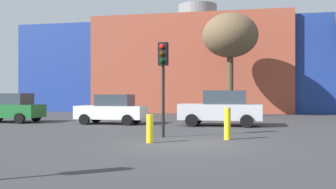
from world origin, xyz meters
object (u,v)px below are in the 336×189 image
at_px(parked_car_0, 10,108).
at_px(bollard_yellow_0, 150,129).
at_px(parked_car_1, 112,109).
at_px(bollard_yellow_1, 227,124).
at_px(traffic_light_island, 163,67).
at_px(parked_car_2, 222,108).
at_px(bare_tree_1, 230,36).

height_order(parked_car_0, bollard_yellow_0, parked_car_0).
distance_m(parked_car_1, bollard_yellow_1, 9.35).
bearing_deg(traffic_light_island, parked_car_1, -137.10).
height_order(parked_car_2, bollard_yellow_0, parked_car_2).
bearing_deg(parked_car_2, bollard_yellow_0, 76.92).
xyz_separation_m(parked_car_1, parked_car_2, (6.12, -0.00, 0.11)).
bearing_deg(bare_tree_1, parked_car_2, -89.58).
bearing_deg(parked_car_1, bollard_yellow_0, 118.44).
bearing_deg(parked_car_1, parked_car_2, 180.00).
relative_size(parked_car_0, parked_car_1, 1.04).
bearing_deg(bollard_yellow_1, parked_car_2, 96.32).
bearing_deg(bollard_yellow_0, bare_tree_1, 84.08).
bearing_deg(parked_car_2, bare_tree_1, -89.58).
relative_size(parked_car_1, bollard_yellow_1, 3.26).
distance_m(parked_car_0, bare_tree_1, 16.34).
relative_size(parked_car_1, parked_car_2, 0.89).
relative_size(parked_car_2, traffic_light_island, 1.17).
distance_m(parked_car_1, bollard_yellow_0, 9.00).
bearing_deg(parked_car_2, parked_car_1, -0.00).
distance_m(parked_car_2, bare_tree_1, 10.51).
height_order(parked_car_2, bare_tree_1, bare_tree_1).
height_order(parked_car_0, traffic_light_island, traffic_light_island).
relative_size(traffic_light_island, bare_tree_1, 0.47).
bearing_deg(traffic_light_island, bare_tree_1, -179.05).
bearing_deg(bare_tree_1, parked_car_1, -123.44).
bearing_deg(bare_tree_1, bollard_yellow_1, -87.15).
distance_m(parked_car_2, traffic_light_island, 6.58).
xyz_separation_m(parked_car_2, bollard_yellow_0, (-1.84, -7.91, -0.44)).
bearing_deg(bollard_yellow_1, parked_car_0, 154.31).
height_order(parked_car_0, bare_tree_1, bare_tree_1).
height_order(bare_tree_1, bollard_yellow_0, bare_tree_1).
xyz_separation_m(traffic_light_island, bollard_yellow_0, (-0.04, -1.84, -2.23)).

